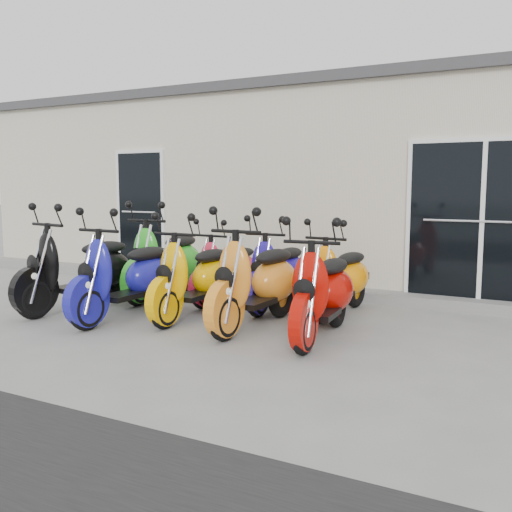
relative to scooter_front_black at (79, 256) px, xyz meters
The scene contains 15 objects.
ground 2.31m from the scooter_front_black, 10.94° to the left, with size 80.00×80.00×0.00m, color gray.
building 6.08m from the scooter_front_black, 69.03° to the left, with size 14.00×6.00×3.20m, color beige.
roof_cap 6.53m from the scooter_front_black, 69.03° to the left, with size 14.20×6.20×0.16m, color #3F3F42.
front_step 3.32m from the scooter_front_black, 48.53° to the left, with size 14.00×0.40×0.15m, color gray.
door_left 2.84m from the scooter_front_black, 112.04° to the left, with size 1.07×0.08×2.22m, color black.
door_right 5.44m from the scooter_front_black, 28.55° to the left, with size 2.02×0.08×2.22m, color black.
scooter_front_black is the anchor object (origin of this frame).
scooter_front_blue 0.92m from the scooter_front_black, ahead, with size 0.70×1.93×1.42m, color #1A1A9E, non-canonical shape.
scooter_front_orange_a 1.68m from the scooter_front_black, 11.37° to the left, with size 0.67×1.85×1.36m, color #FFB500, non-canonical shape.
scooter_front_orange_b 2.58m from the scooter_front_black, ahead, with size 0.72×1.97×1.45m, color orange, non-canonical shape.
scooter_front_red 3.44m from the scooter_front_black, ahead, with size 0.67×1.85×1.37m, color #B00B03, non-canonical shape.
scooter_back_green 1.33m from the scooter_front_black, 67.41° to the left, with size 0.72×1.98×1.46m, color green, non-canonical shape.
scooter_back_red 2.03m from the scooter_front_black, 43.15° to the left, with size 0.60×1.66×1.22m, color red, non-canonical shape.
scooter_back_blue 2.68m from the scooter_front_black, 29.92° to the left, with size 0.64×1.76×1.30m, color #22139B, non-canonical shape.
scooter_back_yellow 3.46m from the scooter_front_black, 23.03° to the left, with size 0.63×1.72×1.27m, color orange, non-canonical shape.
Camera 1 is at (3.50, -5.98, 1.67)m, focal length 40.00 mm.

